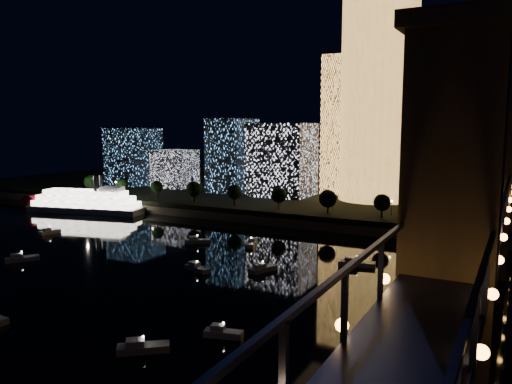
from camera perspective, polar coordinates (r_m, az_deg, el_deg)
ground at (r=117.32m, az=-11.94°, el=-10.97°), size 520.00×520.00×0.00m
far_bank at (r=257.49m, az=11.57°, el=-0.34°), size 420.00×160.00×5.00m
seawall at (r=185.14m, az=4.61°, el=-3.55°), size 420.00×6.00×3.00m
tower_cylindrical at (r=223.77m, az=13.81°, el=10.42°), size 34.00×34.00×88.04m
tower_rectangular at (r=243.81m, az=10.48°, el=7.49°), size 20.38×20.38×64.85m
midrise_blocks at (r=253.28m, az=-5.21°, el=3.83°), size 117.13×26.56×35.76m
truss_bridge at (r=91.10m, az=22.90°, el=-6.16°), size 13.00×266.00×50.00m
riverboat at (r=229.13m, az=-19.38°, el=-1.12°), size 56.50×23.24×16.70m
motorboats at (r=131.01m, az=-10.31°, el=-8.59°), size 112.33×82.51×2.78m
esplanade_trees at (r=202.75m, az=-2.61°, el=0.00°), size 166.53×7.00×9.00m
street_lamps at (r=209.81m, az=-2.59°, el=-0.15°), size 132.70×0.70×5.65m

